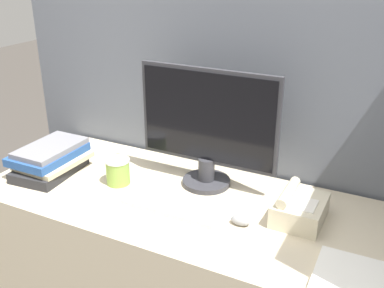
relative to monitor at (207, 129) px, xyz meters
The scene contains 9 objects.
cubicle_panel_rear 0.26m from the monitor, 92.69° to the left, with size 1.97×0.04×1.64m.
desk 0.62m from the monitor, 93.75° to the right, with size 1.57×0.64×0.74m.
monitor is the anchor object (origin of this frame).
keyboard 0.32m from the monitor, 96.51° to the right, with size 0.36×0.12×0.02m.
mouse 0.37m from the monitor, 43.21° to the right, with size 0.07×0.04×0.03m.
coffee_cup 0.39m from the monitor, 153.82° to the right, with size 0.10×0.10×0.10m.
book_stack 0.67m from the monitor, 162.14° to the right, with size 0.23×0.31×0.12m.
desk_telephone 0.44m from the monitor, 13.49° to the right, with size 0.16×0.20×0.11m.
paper_pile 0.73m from the monitor, 29.59° to the right, with size 0.22×0.24×0.02m.
Camera 1 is at (0.66, -0.95, 1.58)m, focal length 42.00 mm.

